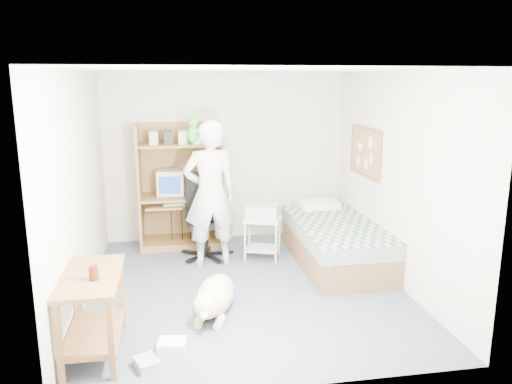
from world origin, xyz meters
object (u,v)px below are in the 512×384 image
Objects in this scene: person at (210,194)px; dog at (214,296)px; printer_cart at (262,232)px; bed at (335,242)px; computer_hutch at (181,191)px; side_desk at (92,302)px; office_chair at (205,227)px.

dog is at bearing 79.89° from person.
dog is 1.74m from printer_cart.
person is at bearing 171.29° from bed.
dog is (-1.73, -1.21, -0.10)m from bed.
computer_hutch is at bearing 150.71° from bed.
person is at bearing 102.78° from dog.
office_chair reaches higher than side_desk.
bed is 1.76× the size of dog.
person is 1.66m from dog.
office_chair is at bearing -61.23° from computer_hutch.
side_desk is (-0.85, -2.94, -0.33)m from computer_hutch.
computer_hutch reaches higher than bed.
side_desk is at bearing -106.14° from computer_hutch.
printer_cart is at bearing -36.68° from computer_hutch.
bed reaches higher than dog.
side_desk reaches higher than dog.
side_desk is 1.72× the size of printer_cart.
computer_hutch is 2.35m from bed.
dog is (0.27, -2.34, -0.63)m from computer_hutch.
printer_cart is at bearing -23.83° from office_chair.
printer_cart is at bearing 160.69° from bed.
side_desk is 1.31m from dog.
printer_cart is (0.79, 1.54, 0.19)m from dog.
bed is 2.11m from dog.
person is (-1.64, 0.25, 0.67)m from bed.
bed is 3.39m from side_desk.
office_chair is at bearing -86.20° from person.
person is 3.29× the size of printer_cart.
side_desk is 0.87× the size of dog.
computer_hutch is at bearing 163.23° from printer_cart.
printer_cart reaches higher than dog.
printer_cart is (0.76, -0.24, -0.03)m from office_chair.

